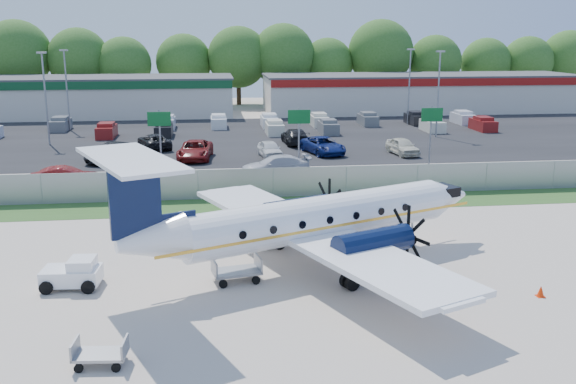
{
  "coord_description": "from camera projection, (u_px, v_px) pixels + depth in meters",
  "views": [
    {
      "loc": [
        -4.21,
        -27.73,
        10.62
      ],
      "look_at": [
        0.0,
        6.0,
        2.3
      ],
      "focal_mm": 40.0,
      "sensor_mm": 36.0,
      "label": 1
    }
  ],
  "objects": [
    {
      "name": "parked_car_c",
      "position": [
        270.0,
        157.0,
        57.5
      ],
      "size": [
        2.2,
        4.42,
        1.45
      ],
      "primitive_type": "imported",
      "rotation": [
        0.0,
        0.0,
        0.12
      ],
      "color": "silver",
      "rests_on": "ground"
    },
    {
      "name": "light_pole_ne",
      "position": [
        438.0,
        88.0,
        67.54
      ],
      "size": [
        0.9,
        0.35,
        9.09
      ],
      "color": "gray",
      "rests_on": "ground"
    },
    {
      "name": "sign_mid",
      "position": [
        299.0,
        125.0,
        51.34
      ],
      "size": [
        1.8,
        0.26,
        5.0
      ],
      "color": "gray",
      "rests_on": "ground"
    },
    {
      "name": "sign_left",
      "position": [
        160.0,
        128.0,
        50.01
      ],
      "size": [
        1.8,
        0.26,
        5.0
      ],
      "color": "gray",
      "rests_on": "ground"
    },
    {
      "name": "parked_car_a",
      "position": [
        112.0,
        161.0,
        55.56
      ],
      "size": [
        4.66,
        6.4,
        1.62
      ],
      "primitive_type": "imported",
      "rotation": [
        0.0,
        0.0,
        -0.38
      ],
      "color": "black",
      "rests_on": "ground"
    },
    {
      "name": "building_east",
      "position": [
        419.0,
        93.0,
        92.0
      ],
      "size": [
        44.4,
        12.4,
        5.24
      ],
      "color": "silver",
      "rests_on": "ground"
    },
    {
      "name": "far_parking_rows",
      "position": [
        246.0,
        131.0,
        73.13
      ],
      "size": [
        56.0,
        10.0,
        1.6
      ],
      "primitive_type": null,
      "color": "gray",
      "rests_on": "ground"
    },
    {
      "name": "parked_car_d",
      "position": [
        323.0,
        154.0,
        59.03
      ],
      "size": [
        3.93,
        6.1,
        1.56
      ],
      "primitive_type": "imported",
      "rotation": [
        0.0,
        0.0,
        0.26
      ],
      "color": "navy",
      "rests_on": "ground"
    },
    {
      "name": "parking_lot",
      "position": [
        249.0,
        138.0,
        68.31
      ],
      "size": [
        170.0,
        32.0,
        0.02
      ],
      "primitive_type": "cube",
      "color": "black",
      "rests_on": "ground"
    },
    {
      "name": "road_car_west",
      "position": [
        67.0,
        190.0,
        45.23
      ],
      "size": [
        5.16,
        2.23,
        1.65
      ],
      "primitive_type": "imported",
      "rotation": [
        0.0,
        0.0,
        1.67
      ],
      "color": "maroon",
      "rests_on": "ground"
    },
    {
      "name": "parked_car_g",
      "position": [
        295.0,
        144.0,
        64.27
      ],
      "size": [
        2.44,
        5.54,
        1.58
      ],
      "primitive_type": "imported",
      "rotation": [
        0.0,
        0.0,
        3.18
      ],
      "color": "black",
      "rests_on": "ground"
    },
    {
      "name": "parked_car_b",
      "position": [
        195.0,
        159.0,
        56.46
      ],
      "size": [
        3.33,
        6.16,
        1.64
      ],
      "primitive_type": "imported",
      "rotation": [
        0.0,
        0.0,
        -0.1
      ],
      "color": "maroon",
      "rests_on": "ground"
    },
    {
      "name": "grass_verge",
      "position": [
        276.0,
        205.0,
        41.32
      ],
      "size": [
        170.0,
        4.0,
        0.02
      ],
      "primitive_type": "cube",
      "color": "#2D561E",
      "rests_on": "ground"
    },
    {
      "name": "tree_line",
      "position": [
        235.0,
        105.0,
        101.08
      ],
      "size": [
        112.0,
        6.0,
        14.0
      ],
      "primitive_type": null,
      "color": "#2E5D1B",
      "rests_on": "ground"
    },
    {
      "name": "parked_car_e",
      "position": [
        402.0,
        155.0,
        58.62
      ],
      "size": [
        2.41,
        4.7,
        1.53
      ],
      "primitive_type": "imported",
      "rotation": [
        0.0,
        0.0,
        0.14
      ],
      "color": "beige",
      "rests_on": "ground"
    },
    {
      "name": "cone_nose",
      "position": [
        541.0,
        291.0,
        26.74
      ],
      "size": [
        0.34,
        0.34,
        0.48
      ],
      "color": "#F53207",
      "rests_on": "ground"
    },
    {
      "name": "building_west",
      "position": [
        59.0,
        97.0,
        85.98
      ],
      "size": [
        46.4,
        12.4,
        5.24
      ],
      "color": "silver",
      "rests_on": "ground"
    },
    {
      "name": "parked_car_f",
      "position": [
        155.0,
        149.0,
        61.61
      ],
      "size": [
        3.88,
        5.75,
        1.46
      ],
      "primitive_type": "imported",
      "rotation": [
        0.0,
        0.0,
        3.44
      ],
      "color": "black",
      "rests_on": "ground"
    },
    {
      "name": "baggage_cart_near",
      "position": [
        100.0,
        354.0,
        21.12
      ],
      "size": [
        1.8,
        1.18,
        0.9
      ],
      "color": "gray",
      "rests_on": "ground"
    },
    {
      "name": "light_pole_se",
      "position": [
        409.0,
        81.0,
        77.18
      ],
      "size": [
        0.9,
        0.35,
        9.09
      ],
      "color": "gray",
      "rests_on": "ground"
    },
    {
      "name": "ground",
      "position": [
        304.0,
        271.0,
        29.76
      ],
      "size": [
        170.0,
        170.0,
        0.0
      ],
      "primitive_type": "plane",
      "color": "beige",
      "rests_on": "ground"
    },
    {
      "name": "road_car_mid",
      "position": [
        275.0,
        176.0,
        49.84
      ],
      "size": [
        5.61,
        2.7,
        1.57
      ],
      "primitive_type": "imported",
      "rotation": [
        0.0,
        0.0,
        -1.48
      ],
      "color": "silver",
      "rests_on": "ground"
    },
    {
      "name": "access_road",
      "position": [
        267.0,
        181.0,
        48.07
      ],
      "size": [
        170.0,
        8.0,
        0.02
      ],
      "primitive_type": "cube",
      "color": "black",
      "rests_on": "ground"
    },
    {
      "name": "light_pole_nw",
      "position": [
        45.0,
        92.0,
        62.73
      ],
      "size": [
        0.9,
        0.35,
        9.09
      ],
      "color": "gray",
      "rests_on": "ground"
    },
    {
      "name": "aircraft",
      "position": [
        313.0,
        219.0,
        29.72
      ],
      "size": [
        19.49,
        18.93,
        6.05
      ],
      "color": "white",
      "rests_on": "ground"
    },
    {
      "name": "cone_starboard_wing",
      "position": [
        337.0,
        216.0,
        37.86
      ],
      "size": [
        0.34,
        0.34,
        0.48
      ],
      "color": "#F53207",
      "rests_on": "ground"
    },
    {
      "name": "perimeter_fence",
      "position": [
        273.0,
        183.0,
        43.01
      ],
      "size": [
        120.0,
        0.06,
        1.99
      ],
      "color": "gray",
      "rests_on": "ground"
    },
    {
      "name": "baggage_cart_far",
      "position": [
        237.0,
        271.0,
        28.31
      ],
      "size": [
        2.28,
        1.61,
        1.1
      ],
      "color": "gray",
      "rests_on": "ground"
    },
    {
      "name": "light_pole_sw",
      "position": [
        66.0,
        84.0,
        72.37
      ],
      "size": [
        0.9,
        0.35,
        9.09
      ],
      "color": "gray",
      "rests_on": "ground"
    },
    {
      "name": "pushback_tug",
      "position": [
        74.0,
        274.0,
        27.65
      ],
      "size": [
        2.52,
        1.89,
        1.31
      ],
      "color": "white",
      "rests_on": "ground"
    },
    {
      "name": "sign_right",
      "position": [
        431.0,
        123.0,
        52.66
      ],
      "size": [
        1.8,
        0.26,
        5.0
      ],
      "color": "gray",
      "rests_on": "ground"
    }
  ]
}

